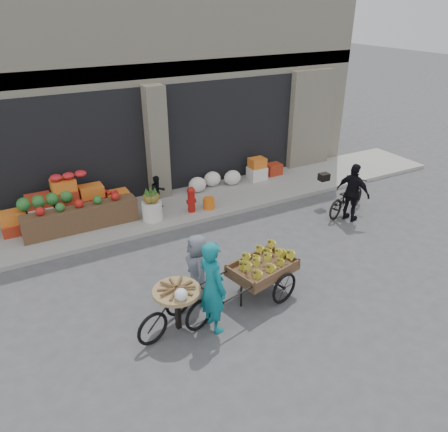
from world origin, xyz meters
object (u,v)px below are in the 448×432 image
cyclist (353,193)px  vendor_grey (197,268)px  banana_cart (261,267)px  tricycle_cart (177,303)px  pineapple_bin (152,211)px  orange_bucket (209,203)px  fire_hydrant (191,198)px  vendor_woman (212,287)px  bicycle (346,197)px  seated_person (158,192)px

cyclist → vendor_grey: bearing=84.3°
banana_cart → tricycle_cart: 1.82m
tricycle_cart → cyclist: size_ratio=0.93×
pineapple_bin → orange_bucket: 1.61m
pineapple_bin → banana_cart: 4.05m
cyclist → fire_hydrant: bearing=39.3°
fire_hydrant → vendor_woman: 4.58m
fire_hydrant → vendor_woman: bearing=-110.0°
vendor_grey → cyclist: bearing=114.3°
cyclist → bicycle: bearing=-45.1°
tricycle_cart → vendor_grey: 0.94m
tricycle_cart → bicycle: 6.30m
banana_cart → pineapple_bin: bearing=88.4°
orange_bucket → vendor_grey: bearing=-120.0°
vendor_woman → cyclist: vendor_woman is taller
pineapple_bin → seated_person: bearing=56.3°
tricycle_cart → vendor_woman: bearing=-41.3°
orange_bucket → banana_cart: bearing=-101.9°
orange_bucket → seated_person: (-1.20, 0.70, 0.31)m
orange_bucket → seated_person: size_ratio=0.34×
orange_bucket → vendor_woman: size_ratio=0.18×
pineapple_bin → bicycle: bearing=-21.3°
banana_cart → bicycle: bearing=13.7°
fire_hydrant → seated_person: bearing=137.1°
pineapple_bin → fire_hydrant: bearing=-2.6°
pineapple_bin → orange_bucket: (1.60, -0.10, -0.10)m
seated_person → bicycle: 5.15m
fire_hydrant → cyclist: cyclist is taller
orange_bucket → bicycle: bicycle is taller
seated_person → cyclist: size_ratio=0.59×
pineapple_bin → seated_person: (0.40, 0.60, 0.21)m
banana_cart → bicycle: size_ratio=1.35×
orange_bucket → tricycle_cart: bearing=-123.5°
fire_hydrant → tricycle_cart: size_ratio=0.49×
vendor_woman → bicycle: size_ratio=1.03×
pineapple_bin → vendor_grey: vendor_grey is taller
banana_cart → vendor_grey: 1.23m
pineapple_bin → orange_bucket: pineapple_bin is taller
bicycle → vendor_grey: bearing=87.9°
banana_cart → vendor_grey: bearing=142.7°
vendor_woman → fire_hydrant: bearing=-27.8°
cyclist → banana_cart: bearing=94.4°
tricycle_cart → bicycle: tricycle_cart is taller
banana_cart → cyclist: (3.91, 1.65, 0.12)m
bicycle → cyclist: size_ratio=1.09×
pineapple_bin → tricycle_cart: size_ratio=0.36×
seated_person → bicycle: bearing=-39.2°
vendor_woman → vendor_grey: vendor_woman is taller
orange_bucket → seated_person: seated_person is taller
pineapple_bin → vendor_woman: 4.40m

